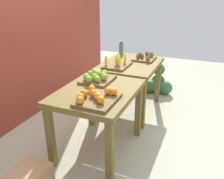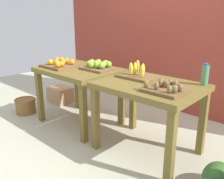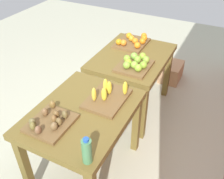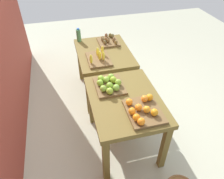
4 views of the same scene
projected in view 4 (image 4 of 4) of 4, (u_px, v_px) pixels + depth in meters
ground_plane at (113, 112)px, 3.33m from camera, size 8.00×8.00×0.00m
display_table_left at (125, 106)px, 2.49m from camera, size 1.04×0.80×0.78m
display_table_right at (104, 58)px, 3.33m from camera, size 1.04×0.80×0.78m
orange_bin at (143, 110)px, 2.22m from camera, size 0.44×0.37×0.11m
apple_bin at (109, 84)px, 2.54m from camera, size 0.42×0.34×0.11m
banana_crate at (99, 58)px, 3.03m from camera, size 0.44×0.32×0.17m
kiwi_bin at (108, 41)px, 3.45m from camera, size 0.36×0.32×0.10m
water_bottle at (79, 35)px, 3.45m from camera, size 0.07×0.07×0.22m
watermelon_pile at (106, 54)px, 4.38m from camera, size 0.56×0.63×0.50m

